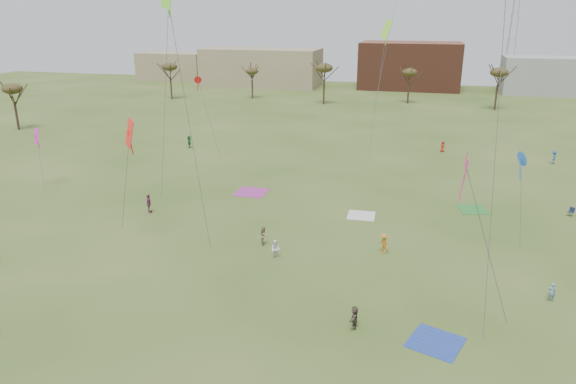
# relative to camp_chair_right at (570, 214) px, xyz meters

# --- Properties ---
(ground) EXTENTS (260.00, 260.00, 0.00)m
(ground) POSITION_rel_camp_chair_right_xyz_m (-24.96, -27.64, -0.26)
(ground) COLOR #355219
(ground) RESTS_ON ground
(spectator_fore_b) EXTENTS (0.74, 0.88, 1.58)m
(spectator_fore_b) POSITION_rel_camp_chair_right_xyz_m (-27.51, -14.25, 0.53)
(spectator_fore_b) COLOR #9B7E62
(spectator_fore_b) RESTS_ON ground
(spectator_fore_c) EXTENTS (0.47, 1.43, 1.54)m
(spectator_fore_c) POSITION_rel_camp_chair_right_xyz_m (-18.07, -25.06, 0.51)
(spectator_fore_c) COLOR brown
(spectator_fore_c) RESTS_ON ground
(flyer_mid_b) EXTENTS (1.26, 1.28, 1.77)m
(flyer_mid_b) POSITION_rel_camp_chair_right_xyz_m (-17.26, -13.39, 0.62)
(flyer_mid_b) COLOR #C67C25
(flyer_mid_b) RESTS_ON ground
(flyer_mid_c) EXTENTS (0.55, 0.39, 1.42)m
(flyer_mid_c) POSITION_rel_camp_chair_right_xyz_m (-5.22, -18.24, 0.45)
(flyer_mid_c) COLOR #6B8CB2
(flyer_mid_c) RESTS_ON ground
(spectator_mid_d) EXTENTS (0.96, 1.23, 1.95)m
(spectator_mid_d) POSITION_rel_camp_chair_right_xyz_m (-41.00, -9.92, 0.72)
(spectator_mid_d) COLOR #883864
(spectator_mid_d) RESTS_ON ground
(spectator_mid_e) EXTENTS (0.88, 0.73, 1.61)m
(spectator_mid_e) POSITION_rel_camp_chair_right_xyz_m (-25.73, -16.69, 0.55)
(spectator_mid_e) COLOR white
(spectator_mid_e) RESTS_ON ground
(flyer_far_a) EXTENTS (1.23, 1.82, 1.88)m
(flyer_far_a) POSITION_rel_camp_chair_right_xyz_m (-48.68, 16.04, 0.68)
(flyer_far_a) COLOR #277535
(flyer_far_a) RESTS_ON ground
(flyer_far_b) EXTENTS (0.89, 0.93, 1.61)m
(flyer_far_b) POSITION_rel_camp_chair_right_xyz_m (-12.00, 23.22, 0.54)
(flyer_far_b) COLOR red
(flyer_far_b) RESTS_ON ground
(flyer_far_c) EXTENTS (1.02, 1.33, 1.82)m
(flyer_far_c) POSITION_rel_camp_chair_right_xyz_m (2.26, 20.34, 0.65)
(flyer_far_c) COLOR #22509F
(flyer_far_c) RESTS_ON ground
(blanket_blue) EXTENTS (3.83, 3.83, 0.03)m
(blanket_blue) POSITION_rel_camp_chair_right_xyz_m (-13.01, -25.36, -0.26)
(blanket_blue) COLOR #2746AA
(blanket_blue) RESTS_ON ground
(blanket_cream) EXTENTS (2.77, 2.77, 0.03)m
(blanket_cream) POSITION_rel_camp_chair_right_xyz_m (-20.15, -5.24, -0.26)
(blanket_cream) COLOR white
(blanket_cream) RESTS_ON ground
(blanket_plum) EXTENTS (3.53, 3.53, 0.03)m
(blanket_plum) POSITION_rel_camp_chair_right_xyz_m (-33.08, -1.25, -0.26)
(blanket_plum) COLOR #AC3495
(blanket_plum) RESTS_ON ground
(blanket_olive) EXTENTS (3.43, 3.43, 0.03)m
(blanket_olive) POSITION_rel_camp_chair_right_xyz_m (-9.26, -0.60, -0.26)
(blanket_olive) COLOR #308434
(blanket_olive) RESTS_ON ground
(camp_chair_right) EXTENTS (0.73, 0.74, 0.87)m
(camp_chair_right) POSITION_rel_camp_chair_right_xyz_m (0.00, 0.00, 0.00)
(camp_chair_right) COLOR #142039
(camp_chair_right) RESTS_ON ground
(tree_line) EXTENTS (117.44, 49.32, 8.91)m
(tree_line) POSITION_rel_camp_chair_right_xyz_m (-27.81, 51.49, 6.83)
(tree_line) COLOR #3A2B1E
(tree_line) RESTS_ON ground
(building_tan) EXTENTS (32.00, 14.00, 10.00)m
(building_tan) POSITION_rel_camp_chair_right_xyz_m (-59.96, 87.36, 4.74)
(building_tan) COLOR #937F60
(building_tan) RESTS_ON ground
(building_brick) EXTENTS (26.00, 16.00, 12.00)m
(building_brick) POSITION_rel_camp_chair_right_xyz_m (-19.96, 92.36, 5.74)
(building_brick) COLOR brown
(building_brick) RESTS_ON ground
(building_grey) EXTENTS (24.00, 12.00, 9.00)m
(building_grey) POSITION_rel_camp_chair_right_xyz_m (15.04, 90.36, 4.24)
(building_grey) COLOR gray
(building_grey) RESTS_ON ground
(building_tan_west) EXTENTS (20.00, 12.00, 8.00)m
(building_tan_west) POSITION_rel_camp_chair_right_xyz_m (-89.96, 94.36, 3.74)
(building_tan_west) COLOR #937F60
(building_tan_west) RESTS_ON ground
(radio_tower) EXTENTS (1.51, 1.72, 41.00)m
(radio_tower) POSITION_rel_camp_chair_right_xyz_m (5.04, 97.36, 18.95)
(radio_tower) COLOR #9EA3A8
(radio_tower) RESTS_ON ground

